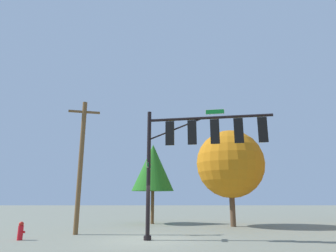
% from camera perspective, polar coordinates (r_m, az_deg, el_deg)
% --- Properties ---
extents(ground_plane, '(120.00, 120.00, 0.00)m').
position_cam_1_polar(ground_plane, '(14.40, -3.89, -21.79)').
color(ground_plane, gray).
extents(signal_pole_assembly, '(6.20, 1.69, 6.26)m').
position_cam_1_polar(signal_pole_assembly, '(14.16, 6.81, -2.78)').
color(signal_pole_assembly, black).
rests_on(signal_pole_assembly, ground_plane).
extents(utility_pole, '(1.78, 0.55, 7.48)m').
position_cam_1_polar(utility_pole, '(17.14, -16.80, -6.93)').
color(utility_pole, brown).
rests_on(utility_pole, ground_plane).
extents(fire_hydrant, '(0.33, 0.24, 0.83)m').
position_cam_1_polar(fire_hydrant, '(15.93, -27.10, -18.12)').
color(fire_hydrant, red).
rests_on(fire_hydrant, ground_plane).
extents(tree_near, '(3.29, 3.29, 6.08)m').
position_cam_1_polar(tree_near, '(22.92, -2.80, -8.27)').
color(tree_near, brown).
rests_on(tree_near, ground_plane).
extents(tree_far, '(4.83, 4.83, 6.71)m').
position_cam_1_polar(tree_far, '(21.23, 12.52, -7.38)').
color(tree_far, brown).
rests_on(tree_far, ground_plane).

